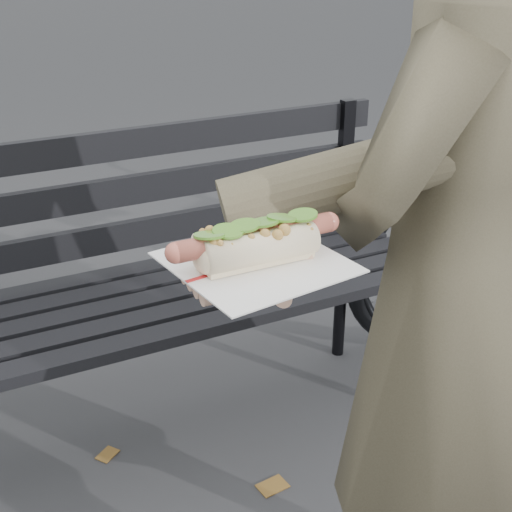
{
  "coord_description": "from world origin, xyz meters",
  "views": [
    {
      "loc": [
        -0.47,
        -0.75,
        1.37
      ],
      "look_at": [
        -0.13,
        -0.07,
        1.01
      ],
      "focal_mm": 50.0,
      "sensor_mm": 36.0,
      "label": 1
    }
  ],
  "objects": [
    {
      "name": "park_bench",
      "position": [
        0.04,
        0.9,
        0.52
      ],
      "size": [
        1.5,
        0.44,
        0.88
      ],
      "color": "black",
      "rests_on": "ground"
    },
    {
      "name": "held_hotdog",
      "position": [
        0.07,
        0.0,
        1.04
      ],
      "size": [
        0.63,
        0.31,
        0.2
      ],
      "color": "#4A4431"
    },
    {
      "name": "fallen_leaves",
      "position": [
        0.26,
        0.41,
        0.0
      ],
      "size": [
        4.32,
        3.42,
        0.0
      ],
      "color": "brown",
      "rests_on": "ground"
    },
    {
      "name": "person",
      "position": [
        0.28,
        0.04,
        0.81
      ],
      "size": [
        0.69,
        0.59,
        1.61
      ],
      "primitive_type": "imported",
      "rotation": [
        0.0,
        0.0,
        3.55
      ],
      "color": "#4A4431",
      "rests_on": "ground"
    }
  ]
}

